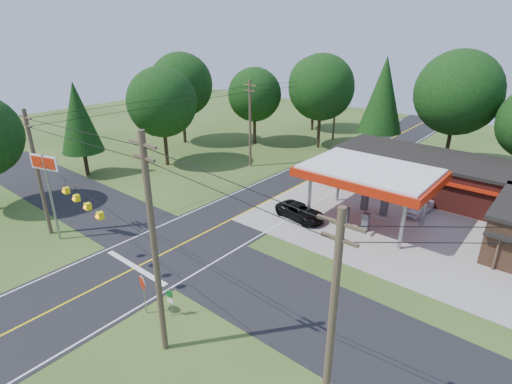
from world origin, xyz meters
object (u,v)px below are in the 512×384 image
Objects in this scene: gas_canopy at (369,175)px; octagonal_stop_sign at (143,286)px; suv_car at (301,212)px; big_stop_sign at (47,177)px; sedan_car at (419,207)px.

gas_canopy is 19.68m from octagonal_stop_sign.
suv_car is (-4.50, -3.00, -3.63)m from gas_canopy.
gas_canopy is at bearing 46.65° from big_stop_sign.
gas_canopy is 4.16× the size of octagonal_stop_sign.
sedan_car is at bearing 48.47° from big_stop_sign.
big_stop_sign reaches higher than sedan_car.
sedan_car is at bearing 56.74° from gas_canopy.
sedan_car is 0.52× the size of big_stop_sign.
gas_canopy is 2.93× the size of sedan_car.
sedan_car is (7.50, 7.57, -0.02)m from suv_car.
big_stop_sign is at bearing 149.03° from suv_car.
sedan_car is 1.42× the size of octagonal_stop_sign.
gas_canopy is at bearing -47.49° from suv_car.
gas_canopy is 6.58m from sedan_car.
suv_car reaches higher than sedan_car.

